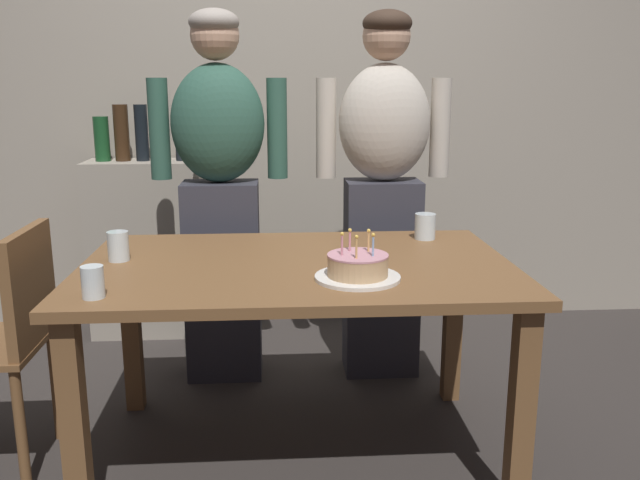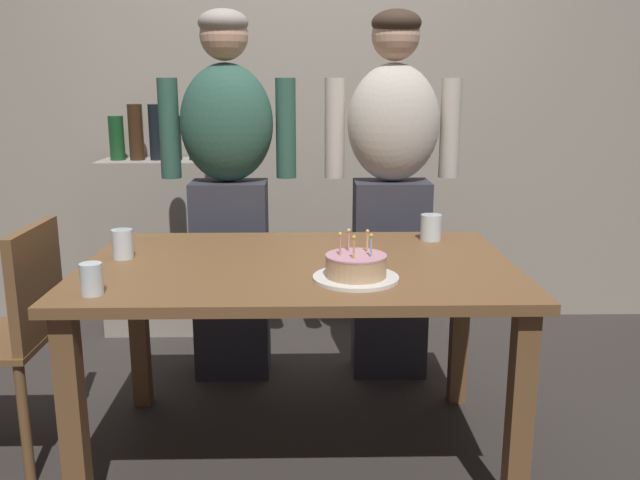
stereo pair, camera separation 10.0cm
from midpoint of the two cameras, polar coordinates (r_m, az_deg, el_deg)
ground_plane at (r=2.63m, az=-0.60°, el=-17.64°), size 10.00×10.00×0.00m
back_wall at (r=3.81m, az=-0.91°, el=12.45°), size 5.20×0.10×2.60m
dining_table at (r=2.37m, az=-0.64°, el=-4.17°), size 1.50×0.96×0.74m
birthday_cake at (r=2.13m, az=4.42°, el=-2.45°), size 0.28×0.28×0.16m
water_glass_near at (r=2.71m, az=10.48°, el=1.06°), size 0.08×0.08×0.10m
water_glass_far at (r=2.47m, az=-15.39°, el=-0.33°), size 0.07×0.07×0.10m
water_glass_side at (r=2.07m, az=-17.61°, el=-3.20°), size 0.07×0.07×0.10m
person_man_bearded at (r=3.05m, az=-6.85°, el=4.11°), size 0.61×0.27×1.66m
person_woman_cardigan at (r=3.06m, az=7.07°, el=4.15°), size 0.61×0.27×1.66m
dining_chair at (r=2.60m, az=-23.78°, el=-6.66°), size 0.42×0.42×0.87m
shelf_cabinet at (r=3.77m, az=-12.63°, el=-0.18°), size 0.61×0.30×1.25m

